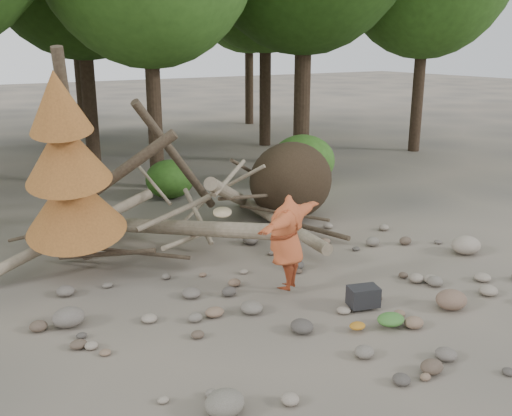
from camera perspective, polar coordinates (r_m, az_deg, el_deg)
ground at (r=10.10m, az=5.64°, el=-9.50°), size 120.00×120.00×0.00m
deadfall_pile at (r=14.14m, az=1.74°, el=2.24°), size 8.55×5.24×3.30m
dead_conifer at (r=11.04m, az=-18.26°, el=3.60°), size 2.06×2.16×4.35m
bush_mid at (r=16.71m, az=-8.62°, el=2.88°), size 1.40×1.40×1.12m
bush_right at (r=18.06m, az=4.72°, el=4.79°), size 2.00×2.00×1.60m
frisbee_thrower at (r=10.16m, az=3.07°, el=-3.44°), size 2.80×1.52×1.87m
backpack at (r=9.98m, az=10.66°, el=-8.98°), size 0.59×0.48×0.34m
cloth_green at (r=9.50m, az=13.30°, el=-11.05°), size 0.46×0.39×0.17m
cloth_orange at (r=9.29m, az=10.09°, el=-11.80°), size 0.27×0.22×0.10m
boulder_front_left at (r=7.35m, az=-3.15°, el=-18.89°), size 0.50×0.45×0.30m
boulder_front_right at (r=10.37m, az=18.95°, el=-8.66°), size 0.55×0.49×0.33m
boulder_mid_right at (r=13.04m, az=20.27°, el=-3.50°), size 0.64×0.58×0.38m
boulder_mid_left at (r=9.74m, az=-18.23°, el=-10.33°), size 0.51×0.46×0.31m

